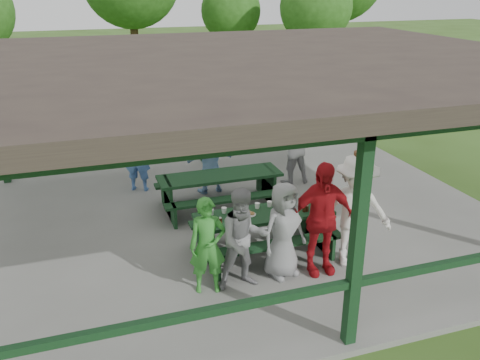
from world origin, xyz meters
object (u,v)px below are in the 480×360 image
object	(u,v)px
contestant_grey_left	(244,239)
picnic_table_near	(264,227)
contestant_green	(208,246)
farm_trailer	(79,117)
contestant_white_fedora	(355,211)
contestant_red	(321,219)
pickup_truck	(239,97)
spectator_blue	(137,156)
contestant_grey_mid	(283,230)
spectator_lblue	(210,160)
spectator_grey	(292,147)
picnic_table_far	(220,187)

from	to	relation	value
contestant_grey_left	picnic_table_near	bearing A→B (deg)	54.28
contestant_green	farm_trailer	xyz separation A→B (m)	(-1.54, 9.41, -0.22)
picnic_table_near	contestant_white_fedora	distance (m)	1.59
contestant_red	pickup_truck	distance (m)	10.52
contestant_red	spectator_blue	world-z (taller)	contestant_red
contestant_grey_left	farm_trailer	distance (m)	9.71
contestant_red	contestant_green	bearing A→B (deg)	-178.04
contestant_grey_mid	contestant_white_fedora	distance (m)	1.24
contestant_red	spectator_lblue	distance (m)	3.90
spectator_blue	spectator_grey	xyz separation A→B (m)	(3.48, -0.64, 0.07)
picnic_table_near	contestant_green	bearing A→B (deg)	-145.32
contestant_red	contestant_white_fedora	size ratio (longest dim) A/B	0.96
contestant_white_fedora	contestant_grey_mid	bearing A→B (deg)	-170.80
picnic_table_far	contestant_green	world-z (taller)	contestant_green
picnic_table_far	spectator_blue	distance (m)	2.15
picnic_table_far	spectator_grey	bearing A→B (deg)	23.80
spectator_grey	farm_trailer	xyz separation A→B (m)	(-4.56, 5.68, -0.33)
farm_trailer	pickup_truck	bearing A→B (deg)	22.15
contestant_green	contestant_red	distance (m)	1.86
contestant_green	spectator_blue	world-z (taller)	spectator_blue
picnic_table_far	contestant_grey_mid	bearing A→B (deg)	-85.37
contestant_white_fedora	pickup_truck	xyz separation A→B (m)	(1.40, 10.28, -0.36)
contestant_white_fedora	spectator_grey	size ratio (longest dim) A/B	1.13
contestant_grey_left	pickup_truck	world-z (taller)	contestant_grey_left
contestant_red	farm_trailer	distance (m)	10.05
picnic_table_near	contestant_red	size ratio (longest dim) A/B	1.26
contestant_white_fedora	contestant_green	bearing A→B (deg)	-168.47
contestant_red	spectator_lblue	bearing A→B (deg)	104.69
contestant_grey_left	pickup_truck	size ratio (longest dim) A/B	0.32
contestant_grey_left	spectator_lblue	xyz separation A→B (m)	(0.52, 3.85, -0.07)
picnic_table_near	contestant_green	size ratio (longest dim) A/B	1.56
picnic_table_far	contestant_green	bearing A→B (deg)	-109.76
contestant_white_fedora	farm_trailer	size ratio (longest dim) A/B	0.53
contestant_grey_left	contestant_red	bearing A→B (deg)	2.32
contestant_green	spectator_blue	xyz separation A→B (m)	(-0.45, 4.38, 0.04)
spectator_blue	pickup_truck	world-z (taller)	spectator_blue
contestant_green	spectator_grey	distance (m)	4.80
contestant_grey_left	contestant_white_fedora	world-z (taller)	contestant_white_fedora
spectator_grey	pickup_truck	distance (m)	6.61
contestant_red	pickup_truck	world-z (taller)	contestant_red
contestant_grey_left	contestant_red	size ratio (longest dim) A/B	0.86
picnic_table_near	contestant_grey_mid	world-z (taller)	contestant_grey_mid
spectator_grey	farm_trailer	distance (m)	7.29
spectator_lblue	spectator_grey	bearing A→B (deg)	173.78
contestant_red	farm_trailer	world-z (taller)	contestant_red
picnic_table_near	contestant_grey_mid	xyz separation A→B (m)	(0.02, -0.80, 0.33)
spectator_grey	pickup_truck	size ratio (longest dim) A/B	0.34
contestant_grey_mid	spectator_blue	bearing A→B (deg)	95.63
contestant_grey_left	spectator_lblue	size ratio (longest dim) A/B	1.09
pickup_truck	farm_trailer	bearing A→B (deg)	87.70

